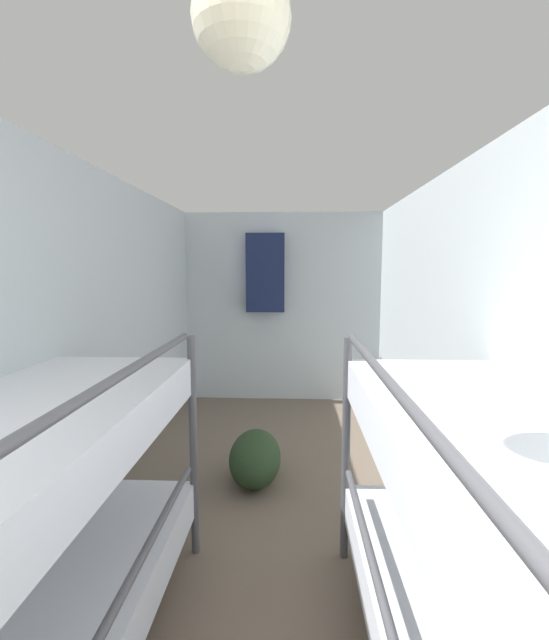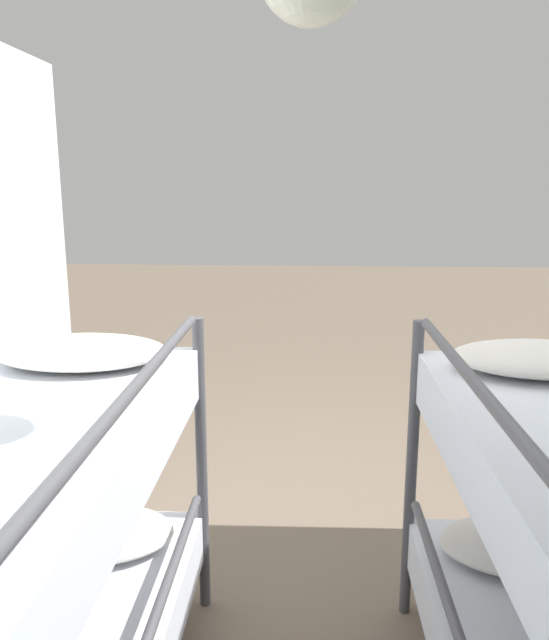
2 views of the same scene
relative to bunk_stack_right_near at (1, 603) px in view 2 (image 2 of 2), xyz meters
name	(u,v)px [view 2 (image 2 of 2)]	position (x,y,z in m)	size (l,w,h in m)	color
ground_plane	(305,531)	(-0.77, -1.47, -0.67)	(20.00, 20.00, 0.00)	#6B5B4C
bunk_stack_right_near	(1,603)	(0.00, 0.00, 0.00)	(0.76, 1.95, 1.26)	#4C4C51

